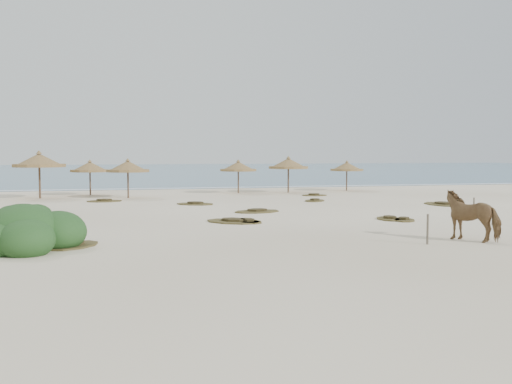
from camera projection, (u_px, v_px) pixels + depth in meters
ground at (275, 226)px, 23.69m from camera, size 160.00×160.00×0.00m
ocean at (158, 170)px, 96.47m from camera, size 200.00×100.00×0.01m
foam_line at (195, 188)px, 48.92m from camera, size 70.00×0.60×0.01m
palapa_0 at (39, 161)px, 37.90m from camera, size 4.31×4.31×3.22m
palapa_1 at (128, 167)px, 38.30m from camera, size 3.79×3.79×2.69m
palapa_2 at (90, 167)px, 40.75m from camera, size 3.61×3.61×2.57m
palapa_3 at (238, 167)px, 42.88m from camera, size 3.59×3.59×2.55m
palapa_4 at (288, 164)px, 43.44m from camera, size 3.95×3.95×2.81m
palapa_5 at (347, 167)px, 45.67m from camera, size 3.03×3.03×2.45m
horse at (473, 215)px, 19.95m from camera, size 2.00×2.22×1.75m
fence_post_near at (428, 229)px, 19.07m from camera, size 0.08×0.08×1.02m
fence_post_far at (474, 208)px, 26.17m from camera, size 0.09×0.09×1.01m
bush at (24, 232)px, 17.94m from camera, size 3.81×3.35×1.70m
scrub_1 at (29, 213)px, 28.39m from camera, size 3.53×3.38×0.16m
scrub_2 at (247, 221)px, 25.13m from camera, size 1.58×1.99×0.16m
scrub_3 at (257, 211)px, 29.42m from camera, size 2.78×2.15×0.16m
scrub_4 at (390, 218)px, 26.16m from camera, size 1.40×1.91×0.16m
scrub_5 at (444, 204)px, 33.43m from camera, size 2.15×3.11×0.16m
scrub_6 at (104, 201)px, 35.66m from camera, size 2.22×1.49×0.16m
scrub_7 at (315, 200)px, 35.96m from camera, size 2.00×2.14×0.16m
scrub_9 at (233, 221)px, 25.17m from camera, size 3.07×2.97×0.16m
scrub_10 at (314, 195)px, 40.47m from camera, size 1.93×1.37×0.16m
scrub_11 at (73, 245)px, 18.66m from camera, size 2.25×2.43×0.16m
scrub_12 at (404, 220)px, 25.68m from camera, size 1.47×1.70×0.16m
scrub_13 at (195, 204)px, 33.66m from camera, size 2.70×2.39×0.16m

